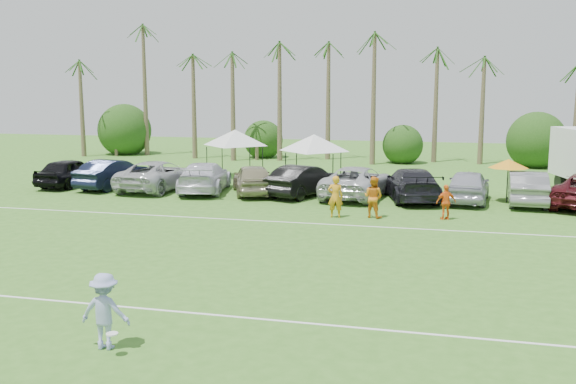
# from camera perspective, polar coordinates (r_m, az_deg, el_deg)

# --- Properties ---
(ground) EXTENTS (120.00, 120.00, 0.00)m
(ground) POSITION_cam_1_polar(r_m,az_deg,el_deg) (17.33, -20.54, -11.43)
(ground) COLOR #3A6F21
(ground) RESTS_ON ground
(field_lines) EXTENTS (80.00, 12.10, 0.01)m
(field_lines) POSITION_cam_1_polar(r_m,az_deg,el_deg) (24.01, -9.70, -5.22)
(field_lines) COLOR white
(field_lines) RESTS_ON ground
(palm_tree_0) EXTENTS (2.40, 2.40, 8.90)m
(palm_tree_0) POSITION_cam_1_polar(r_m,az_deg,el_deg) (60.16, -17.84, 10.25)
(palm_tree_0) COLOR brown
(palm_tree_0) RESTS_ON ground
(palm_tree_1) EXTENTS (2.40, 2.40, 9.90)m
(palm_tree_1) POSITION_cam_1_polar(r_m,az_deg,el_deg) (57.73, -13.58, 11.36)
(palm_tree_1) COLOR brown
(palm_tree_1) RESTS_ON ground
(palm_tree_2) EXTENTS (2.40, 2.40, 10.90)m
(palm_tree_2) POSITION_cam_1_polar(r_m,az_deg,el_deg) (55.66, -8.93, 12.48)
(palm_tree_2) COLOR brown
(palm_tree_2) RESTS_ON ground
(palm_tree_3) EXTENTS (2.40, 2.40, 11.90)m
(palm_tree_3) POSITION_cam_1_polar(r_m,az_deg,el_deg) (54.31, -4.95, 13.54)
(palm_tree_3) COLOR brown
(palm_tree_3) RESTS_ON ground
(palm_tree_4) EXTENTS (2.40, 2.40, 8.90)m
(palm_tree_4) POSITION_cam_1_polar(r_m,az_deg,el_deg) (53.02, -0.74, 10.88)
(palm_tree_4) COLOR brown
(palm_tree_4) RESTS_ON ground
(palm_tree_5) EXTENTS (2.40, 2.40, 9.90)m
(palm_tree_5) POSITION_cam_1_polar(r_m,az_deg,el_deg) (52.18, 3.60, 11.85)
(palm_tree_5) COLOR brown
(palm_tree_5) RESTS_ON ground
(palm_tree_6) EXTENTS (2.40, 2.40, 10.90)m
(palm_tree_6) POSITION_cam_1_polar(r_m,az_deg,el_deg) (51.66, 8.09, 12.76)
(palm_tree_6) COLOR brown
(palm_tree_6) RESTS_ON ground
(palm_tree_7) EXTENTS (2.40, 2.40, 11.90)m
(palm_tree_7) POSITION_cam_1_polar(r_m,az_deg,el_deg) (51.45, 12.68, 13.60)
(palm_tree_7) COLOR brown
(palm_tree_7) RESTS_ON ground
(palm_tree_8) EXTENTS (2.40, 2.40, 8.90)m
(palm_tree_8) POSITION_cam_1_polar(r_m,az_deg,el_deg) (51.41, 18.24, 10.48)
(palm_tree_8) COLOR brown
(palm_tree_8) RESTS_ON ground
(palm_tree_9) EXTENTS (2.40, 2.40, 9.90)m
(palm_tree_9) POSITION_cam_1_polar(r_m,az_deg,el_deg) (52.03, 23.89, 11.10)
(palm_tree_9) COLOR brown
(palm_tree_9) RESTS_ON ground
(bush_tree_0) EXTENTS (4.00, 4.00, 4.00)m
(bush_tree_0) POSITION_cam_1_polar(r_m,az_deg,el_deg) (59.65, -14.61, 4.94)
(bush_tree_0) COLOR brown
(bush_tree_0) RESTS_ON ground
(bush_tree_1) EXTENTS (4.00, 4.00, 4.00)m
(bush_tree_1) POSITION_cam_1_polar(r_m,az_deg,el_deg) (54.66, -2.49, 4.86)
(bush_tree_1) COLOR brown
(bush_tree_1) RESTS_ON ground
(bush_tree_2) EXTENTS (4.00, 4.00, 4.00)m
(bush_tree_2) POSITION_cam_1_polar(r_m,az_deg,el_deg) (52.54, 10.20, 4.55)
(bush_tree_2) COLOR brown
(bush_tree_2) RESTS_ON ground
(bush_tree_3) EXTENTS (4.00, 4.00, 4.00)m
(bush_tree_3) POSITION_cam_1_polar(r_m,az_deg,el_deg) (52.84, 21.11, 4.11)
(bush_tree_3) COLOR brown
(bush_tree_3) RESTS_ON ground
(sideline_player_a) EXTENTS (0.76, 0.55, 1.95)m
(sideline_player_a) POSITION_cam_1_polar(r_m,az_deg,el_deg) (29.73, 4.23, -0.41)
(sideline_player_a) COLOR orange
(sideline_player_a) RESTS_ON ground
(sideline_player_b) EXTENTS (1.14, 1.03, 1.93)m
(sideline_player_b) POSITION_cam_1_polar(r_m,az_deg,el_deg) (29.87, 7.59, -0.45)
(sideline_player_b) COLOR orange
(sideline_player_b) RESTS_ON ground
(sideline_player_c) EXTENTS (1.02, 0.75, 1.61)m
(sideline_player_c) POSITION_cam_1_polar(r_m,az_deg,el_deg) (30.04, 13.87, -0.89)
(sideline_player_c) COLOR orange
(sideline_player_c) RESTS_ON ground
(canopy_tent_left) EXTENTS (4.58, 4.58, 3.71)m
(canopy_tent_left) POSITION_cam_1_polar(r_m,az_deg,el_deg) (43.48, -4.73, 5.54)
(canopy_tent_left) COLOR black
(canopy_tent_left) RESTS_ON ground
(canopy_tent_right) EXTENTS (4.48, 4.48, 3.63)m
(canopy_tent_right) POSITION_cam_1_polar(r_m,az_deg,el_deg) (39.86, 2.34, 5.14)
(canopy_tent_right) COLOR black
(canopy_tent_right) RESTS_ON ground
(market_umbrella) EXTENTS (2.05, 2.05, 2.29)m
(market_umbrella) POSITION_cam_1_polar(r_m,az_deg,el_deg) (35.36, 19.00, 2.40)
(market_umbrella) COLOR black
(market_umbrella) RESTS_ON ground
(frisbee_player) EXTENTS (1.20, 0.87, 1.79)m
(frisbee_player) POSITION_cam_1_polar(r_m,az_deg,el_deg) (15.49, -15.97, -10.15)
(frisbee_player) COLOR #95A1D4
(frisbee_player) RESTS_ON ground
(parked_car_0) EXTENTS (2.28, 5.17, 1.73)m
(parked_car_0) POSITION_cam_1_polar(r_m,az_deg,el_deg) (41.40, -18.80, 1.69)
(parked_car_0) COLOR black
(parked_car_0) RESTS_ON ground
(parked_car_1) EXTENTS (2.70, 5.48, 1.73)m
(parked_car_1) POSITION_cam_1_polar(r_m,az_deg,el_deg) (39.87, -15.27, 1.58)
(parked_car_1) COLOR black
(parked_car_1) RESTS_ON ground
(parked_car_2) EXTENTS (3.28, 6.40, 1.73)m
(parked_car_2) POSITION_cam_1_polar(r_m,az_deg,el_deg) (38.50, -11.47, 1.46)
(parked_car_2) COLOR #B6B6B8
(parked_car_2) RESTS_ON ground
(parked_car_3) EXTENTS (3.43, 6.29, 1.73)m
(parked_car_3) POSITION_cam_1_polar(r_m,az_deg,el_deg) (37.31, -7.42, 1.33)
(parked_car_3) COLOR silver
(parked_car_3) RESTS_ON ground
(parked_car_4) EXTENTS (3.83, 5.47, 1.73)m
(parked_car_4) POSITION_cam_1_polar(r_m,az_deg,el_deg) (36.26, -3.14, 1.16)
(parked_car_4) COLOR gray
(parked_car_4) RESTS_ON ground
(parked_car_5) EXTENTS (3.59, 5.55, 1.73)m
(parked_car_5) POSITION_cam_1_polar(r_m,az_deg,el_deg) (35.62, 1.42, 1.03)
(parked_car_5) COLOR black
(parked_car_5) RESTS_ON ground
(parked_car_6) EXTENTS (3.65, 6.54, 1.73)m
(parked_car_6) POSITION_cam_1_polar(r_m,az_deg,el_deg) (35.27, 6.14, 0.89)
(parked_car_6) COLOR #BCBDC0
(parked_car_6) RESTS_ON ground
(parked_car_7) EXTENTS (3.80, 6.37, 1.73)m
(parked_car_7) POSITION_cam_1_polar(r_m,az_deg,el_deg) (34.94, 10.90, 0.70)
(parked_car_7) COLOR black
(parked_car_7) RESTS_ON ground
(parked_car_8) EXTENTS (2.53, 5.25, 1.73)m
(parked_car_8) POSITION_cam_1_polar(r_m,az_deg,el_deg) (34.98, 15.71, 0.53)
(parked_car_8) COLOR #AAAAB8
(parked_car_8) RESTS_ON ground
(parked_car_9) EXTENTS (2.05, 5.32, 1.73)m
(parked_car_9) POSITION_cam_1_polar(r_m,az_deg,el_deg) (35.35, 20.46, 0.38)
(parked_car_9) COLOR gray
(parked_car_9) RESTS_ON ground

